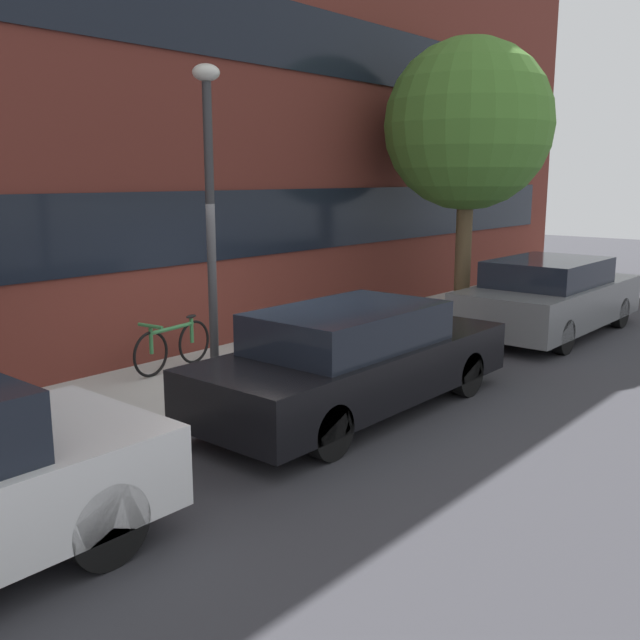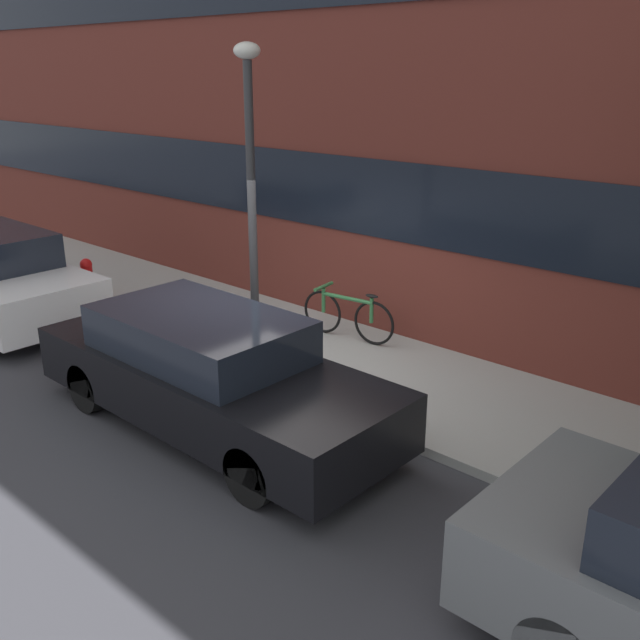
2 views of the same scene
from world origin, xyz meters
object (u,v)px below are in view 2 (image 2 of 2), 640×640
parked_car_black (209,372)px  bicycle (347,314)px  lamp_post (251,170)px  fire_hydrant (87,278)px

parked_car_black → bicycle: (-0.46, 2.91, -0.18)m
lamp_post → fire_hydrant: bearing=-179.1°
bicycle → lamp_post: 2.59m
bicycle → lamp_post: size_ratio=0.38×
fire_hydrant → lamp_post: 4.66m
bicycle → parked_car_black: bearing=91.2°
lamp_post → bicycle: bearing=72.7°
parked_car_black → lamp_post: size_ratio=1.14×
parked_car_black → lamp_post: bearing=120.3°
fire_hydrant → parked_car_black: bearing=-16.3°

